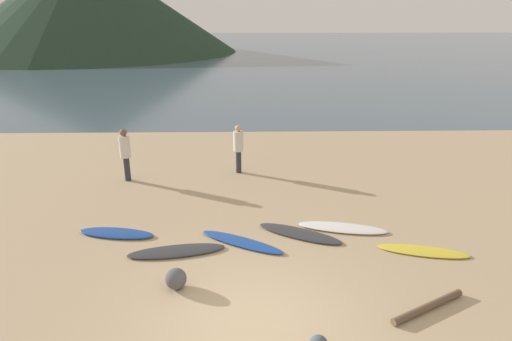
{
  "coord_description": "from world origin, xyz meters",
  "views": [
    {
      "loc": [
        -0.06,
        -6.43,
        5.39
      ],
      "look_at": [
        0.23,
        6.6,
        0.6
      ],
      "focal_mm": 30.53,
      "sensor_mm": 36.0,
      "label": 1
    }
  ],
  "objects_px": {
    "surfboard_0": "(116,233)",
    "person_0": "(125,151)",
    "surfboard_1": "(177,251)",
    "person_1": "(238,145)",
    "surfboard_4": "(342,228)",
    "driftwood_log": "(428,307)",
    "surfboard_2": "(242,242)",
    "surfboard_3": "(300,233)",
    "surfboard_5": "(423,251)",
    "beach_rock_near": "(176,279)"
  },
  "relations": [
    {
      "from": "surfboard_2",
      "to": "beach_rock_near",
      "type": "relative_size",
      "value": 5.18
    },
    {
      "from": "surfboard_0",
      "to": "person_0",
      "type": "bearing_deg",
      "value": 109.86
    },
    {
      "from": "person_1",
      "to": "surfboard_1",
      "type": "bearing_deg",
      "value": 166.72
    },
    {
      "from": "surfboard_0",
      "to": "surfboard_4",
      "type": "distance_m",
      "value": 5.85
    },
    {
      "from": "surfboard_5",
      "to": "person_1",
      "type": "bearing_deg",
      "value": 142.58
    },
    {
      "from": "surfboard_0",
      "to": "person_1",
      "type": "relative_size",
      "value": 1.15
    },
    {
      "from": "surfboard_2",
      "to": "person_1",
      "type": "relative_size",
      "value": 1.33
    },
    {
      "from": "surfboard_4",
      "to": "beach_rock_near",
      "type": "xyz_separation_m",
      "value": [
        -3.97,
        -2.48,
        0.18
      ]
    },
    {
      "from": "surfboard_0",
      "to": "surfboard_3",
      "type": "distance_m",
      "value": 4.69
    },
    {
      "from": "person_0",
      "to": "surfboard_0",
      "type": "bearing_deg",
      "value": -31.27
    },
    {
      "from": "surfboard_1",
      "to": "beach_rock_near",
      "type": "xyz_separation_m",
      "value": [
        0.21,
        -1.4,
        0.18
      ]
    },
    {
      "from": "surfboard_0",
      "to": "driftwood_log",
      "type": "height_order",
      "value": "driftwood_log"
    },
    {
      "from": "surfboard_3",
      "to": "person_1",
      "type": "distance_m",
      "value": 5.0
    },
    {
      "from": "person_0",
      "to": "beach_rock_near",
      "type": "height_order",
      "value": "person_0"
    },
    {
      "from": "surfboard_5",
      "to": "surfboard_2",
      "type": "bearing_deg",
      "value": -172.91
    },
    {
      "from": "surfboard_4",
      "to": "beach_rock_near",
      "type": "relative_size",
      "value": 5.24
    },
    {
      "from": "surfboard_4",
      "to": "driftwood_log",
      "type": "height_order",
      "value": "driftwood_log"
    },
    {
      "from": "surfboard_0",
      "to": "surfboard_4",
      "type": "xyz_separation_m",
      "value": [
        5.84,
        0.17,
        -0.0
      ]
    },
    {
      "from": "surfboard_5",
      "to": "person_0",
      "type": "relative_size",
      "value": 1.18
    },
    {
      "from": "surfboard_3",
      "to": "person_1",
      "type": "bearing_deg",
      "value": 137.65
    },
    {
      "from": "person_0",
      "to": "person_1",
      "type": "relative_size",
      "value": 1.04
    },
    {
      "from": "surfboard_3",
      "to": "person_0",
      "type": "xyz_separation_m",
      "value": [
        -5.35,
        3.95,
        1.01
      ]
    },
    {
      "from": "surfboard_4",
      "to": "beach_rock_near",
      "type": "bearing_deg",
      "value": -135.16
    },
    {
      "from": "surfboard_1",
      "to": "person_0",
      "type": "distance_m",
      "value": 5.39
    },
    {
      "from": "surfboard_5",
      "to": "person_0",
      "type": "bearing_deg",
      "value": 163.08
    },
    {
      "from": "surfboard_0",
      "to": "driftwood_log",
      "type": "relative_size",
      "value": 1.09
    },
    {
      "from": "person_1",
      "to": "beach_rock_near",
      "type": "relative_size",
      "value": 3.91
    },
    {
      "from": "surfboard_2",
      "to": "person_1",
      "type": "distance_m",
      "value": 5.14
    },
    {
      "from": "surfboard_1",
      "to": "surfboard_4",
      "type": "distance_m",
      "value": 4.31
    },
    {
      "from": "person_1",
      "to": "driftwood_log",
      "type": "relative_size",
      "value": 0.94
    },
    {
      "from": "surfboard_2",
      "to": "surfboard_3",
      "type": "xyz_separation_m",
      "value": [
        1.48,
        0.41,
        -0.0
      ]
    },
    {
      "from": "surfboard_4",
      "to": "driftwood_log",
      "type": "bearing_deg",
      "value": -61.11
    },
    {
      "from": "surfboard_1",
      "to": "person_0",
      "type": "height_order",
      "value": "person_0"
    },
    {
      "from": "surfboard_1",
      "to": "surfboard_3",
      "type": "height_order",
      "value": "surfboard_1"
    },
    {
      "from": "surfboard_2",
      "to": "surfboard_3",
      "type": "relative_size",
      "value": 1.02
    },
    {
      "from": "surfboard_1",
      "to": "surfboard_2",
      "type": "relative_size",
      "value": 1.0
    },
    {
      "from": "surfboard_3",
      "to": "surfboard_5",
      "type": "bearing_deg",
      "value": 10.37
    },
    {
      "from": "surfboard_4",
      "to": "surfboard_3",
      "type": "bearing_deg",
      "value": -153.81
    },
    {
      "from": "surfboard_2",
      "to": "surfboard_4",
      "type": "height_order",
      "value": "surfboard_2"
    },
    {
      "from": "surfboard_3",
      "to": "driftwood_log",
      "type": "xyz_separation_m",
      "value": [
        2.11,
        -3.03,
        0.03
      ]
    },
    {
      "from": "surfboard_0",
      "to": "person_1",
      "type": "bearing_deg",
      "value": 65.9
    },
    {
      "from": "surfboard_1",
      "to": "person_1",
      "type": "relative_size",
      "value": 1.33
    },
    {
      "from": "person_1",
      "to": "driftwood_log",
      "type": "height_order",
      "value": "person_1"
    },
    {
      "from": "surfboard_3",
      "to": "beach_rock_near",
      "type": "distance_m",
      "value": 3.58
    },
    {
      "from": "surfboard_0",
      "to": "person_0",
      "type": "xyz_separation_m",
      "value": [
        -0.67,
        3.84,
        1.0
      ]
    },
    {
      "from": "beach_rock_near",
      "to": "driftwood_log",
      "type": "bearing_deg",
      "value": -9.46
    },
    {
      "from": "surfboard_3",
      "to": "beach_rock_near",
      "type": "bearing_deg",
      "value": -113.55
    },
    {
      "from": "surfboard_4",
      "to": "driftwood_log",
      "type": "relative_size",
      "value": 1.26
    },
    {
      "from": "surfboard_1",
      "to": "person_0",
      "type": "bearing_deg",
      "value": 106.44
    },
    {
      "from": "driftwood_log",
      "to": "surfboard_2",
      "type": "bearing_deg",
      "value": 143.92
    }
  ]
}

